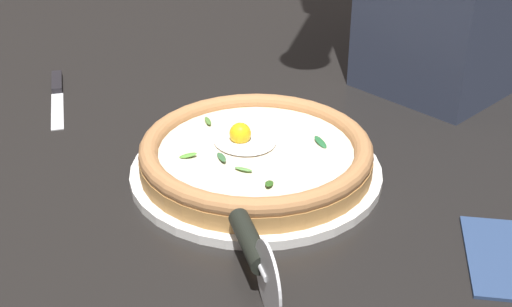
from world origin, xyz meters
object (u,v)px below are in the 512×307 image
(pizza_cutter, at_px, (255,252))
(table_knife, at_px, (57,91))
(folded_napkin, at_px, (510,257))
(pizza, at_px, (256,153))
(side_bowl, at_px, (417,79))

(pizza_cutter, xyz_separation_m, table_knife, (0.55, -0.10, -0.03))
(pizza_cutter, xyz_separation_m, folded_napkin, (-0.16, -0.22, -0.03))
(pizza, relative_size, folded_napkin, 2.09)
(pizza, relative_size, side_bowl, 2.59)
(table_knife, height_order, folded_napkin, table_knife)
(side_bowl, bearing_deg, pizza, 91.20)
(table_knife, bearing_deg, side_bowl, -133.57)
(side_bowl, xyz_separation_m, table_knife, (0.39, 0.41, -0.02))
(pizza, height_order, folded_napkin, pizza)
(pizza, distance_m, folded_napkin, 0.32)
(side_bowl, height_order, table_knife, side_bowl)
(pizza_cutter, height_order, table_knife, pizza_cutter)
(folded_napkin, bearing_deg, pizza, 12.77)
(pizza, height_order, table_knife, pizza)
(side_bowl, relative_size, table_knife, 0.62)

